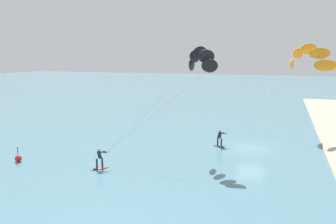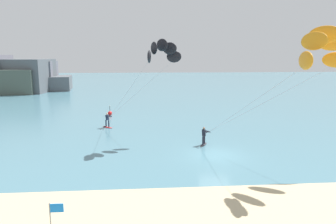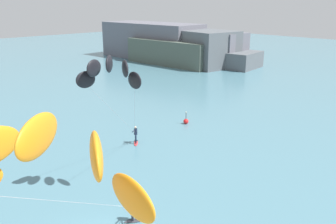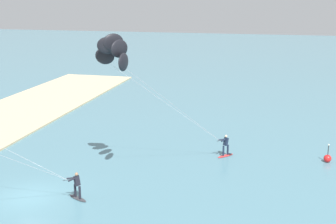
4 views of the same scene
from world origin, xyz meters
name	(u,v)px [view 3 (image 3 of 4)]	position (x,y,z in m)	size (l,w,h in m)	color
kitesurfer_nearshore	(48,168)	(5.42, -4.63, 8.29)	(9.56, 11.15, 9.93)	#333338
kitesurfer_mid_water	(112,77)	(-4.43, 4.45, 8.04)	(8.38, 8.92, 9.52)	red
marker_buoy	(186,121)	(-10.44, 18.04, 0.30)	(0.56, 0.56, 1.38)	red
distant_headland	(178,46)	(-40.41, 47.31, 3.30)	(37.97, 15.15, 8.07)	#4C564C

